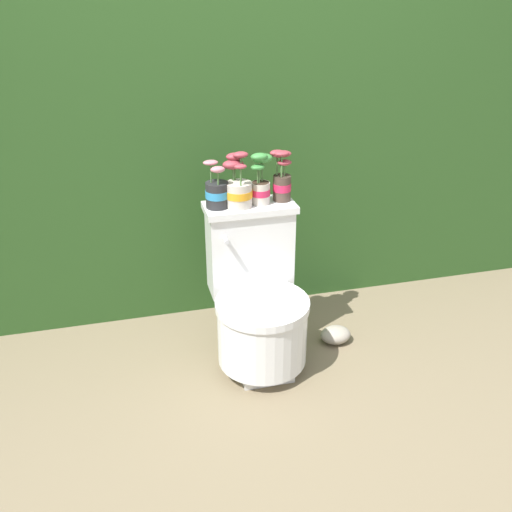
# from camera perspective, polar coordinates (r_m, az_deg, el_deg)

# --- Properties ---
(ground_plane) EXTENTS (12.00, 12.00, 0.00)m
(ground_plane) POSITION_cam_1_polar(r_m,az_deg,el_deg) (2.75, 0.20, -10.76)
(ground_plane) COLOR #75664C
(hedge_backdrop) EXTENTS (3.76, 0.73, 1.79)m
(hedge_backdrop) POSITION_cam_1_polar(r_m,az_deg,el_deg) (3.19, -4.07, 12.36)
(hedge_backdrop) COLOR #284C1E
(hedge_backdrop) RESTS_ON ground
(toilet) EXTENTS (0.42, 0.53, 0.74)m
(toilet) POSITION_cam_1_polar(r_m,az_deg,el_deg) (2.62, 0.20, -4.71)
(toilet) COLOR silver
(toilet) RESTS_ON ground
(potted_plant_left) EXTENTS (0.11, 0.10, 0.21)m
(potted_plant_left) POSITION_cam_1_polar(r_m,az_deg,el_deg) (2.51, -3.92, 6.43)
(potted_plant_left) COLOR #262628
(potted_plant_left) RESTS_ON toilet
(potted_plant_midleft) EXTENTS (0.12, 0.13, 0.24)m
(potted_plant_midleft) POSITION_cam_1_polar(r_m,az_deg,el_deg) (2.51, -1.81, 6.87)
(potted_plant_midleft) COLOR beige
(potted_plant_midleft) RESTS_ON toilet
(potted_plant_middle) EXTENTS (0.10, 0.09, 0.23)m
(potted_plant_middle) POSITION_cam_1_polar(r_m,az_deg,el_deg) (2.54, 0.46, 7.42)
(potted_plant_middle) COLOR beige
(potted_plant_middle) RESTS_ON toilet
(potted_plant_midright) EXTENTS (0.10, 0.09, 0.23)m
(potted_plant_midright) POSITION_cam_1_polar(r_m,az_deg,el_deg) (2.58, 2.59, 7.75)
(potted_plant_midright) COLOR #47382D
(potted_plant_midright) RESTS_ON toilet
(garden_stone) EXTENTS (0.15, 0.12, 0.08)m
(garden_stone) POSITION_cam_1_polar(r_m,az_deg,el_deg) (2.91, 7.96, -7.81)
(garden_stone) COLOR #9E9384
(garden_stone) RESTS_ON ground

